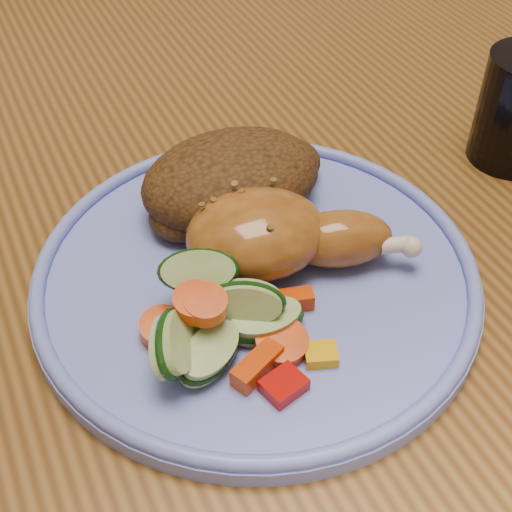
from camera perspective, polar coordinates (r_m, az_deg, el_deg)
name	(u,v)px	position (r m, az deg, el deg)	size (l,w,h in m)	color
dining_table	(290,235)	(0.65, 2.77, 1.71)	(0.90, 1.40, 0.75)	brown
chair_far	(114,82)	(1.24, -11.31, 13.52)	(0.42, 0.42, 0.91)	#4C2D16
plate	(256,278)	(0.49, 0.00, -1.78)	(0.30, 0.30, 0.01)	#6A79DE
plate_rim	(256,267)	(0.48, 0.00, -0.86)	(0.30, 0.30, 0.01)	#6A79DE
chicken_leg	(277,235)	(0.47, 1.67, 1.70)	(0.15, 0.10, 0.05)	#9B5B20
rice_pilaf	(235,180)	(0.52, -1.73, 6.11)	(0.14, 0.10, 0.06)	#4B2D12
vegetable_pile	(217,322)	(0.43, -3.12, -5.32)	(0.13, 0.12, 0.06)	#A50A05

